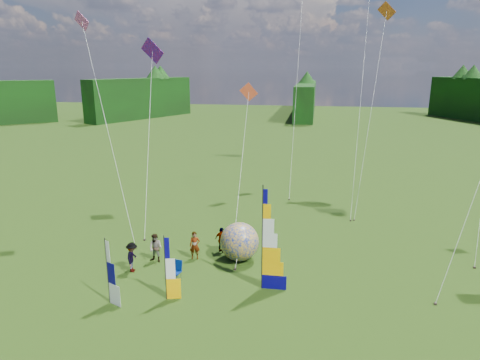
% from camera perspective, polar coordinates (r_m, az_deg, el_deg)
% --- Properties ---
extents(ground, '(220.00, 220.00, 0.00)m').
position_cam_1_polar(ground, '(19.83, 0.86, -18.74)').
color(ground, '#2E4F12').
rests_on(ground, ground).
extents(treeline_ring, '(210.00, 210.00, 8.00)m').
position_cam_1_polar(treeline_ring, '(17.93, 0.91, -8.03)').
color(treeline_ring, '#0E440C').
rests_on(treeline_ring, ground).
extents(feather_banner_main, '(1.43, 0.13, 5.30)m').
position_cam_1_polar(feather_banner_main, '(21.45, 2.98, -8.00)').
color(feather_banner_main, '#070363').
rests_on(feather_banner_main, ground).
extents(side_banner_left, '(0.90, 0.32, 3.22)m').
position_cam_1_polar(side_banner_left, '(21.19, -9.93, -11.61)').
color(side_banner_left, '#FFB100').
rests_on(side_banner_left, ground).
extents(side_banner_far, '(0.92, 0.47, 3.23)m').
position_cam_1_polar(side_banner_far, '(21.51, -17.25, -11.65)').
color(side_banner_far, white).
rests_on(side_banner_far, ground).
extents(bol_inflatable, '(2.95, 2.95, 2.26)m').
position_cam_1_polar(bol_inflatable, '(25.10, -0.07, -8.23)').
color(bol_inflatable, navy).
rests_on(bol_inflatable, ground).
extents(spectator_a, '(0.70, 0.55, 1.68)m').
position_cam_1_polar(spectator_a, '(25.46, -6.05, -8.67)').
color(spectator_a, '#66594C').
rests_on(spectator_a, ground).
extents(spectator_b, '(0.88, 0.56, 1.69)m').
position_cam_1_polar(spectator_b, '(25.45, -11.18, -8.89)').
color(spectator_b, '#66594C').
rests_on(spectator_b, ground).
extents(spectator_c, '(0.55, 1.14, 1.69)m').
position_cam_1_polar(spectator_c, '(24.60, -14.18, -9.94)').
color(spectator_c, '#66594C').
rests_on(spectator_c, ground).
extents(spectator_d, '(1.00, 0.72, 1.58)m').
position_cam_1_polar(spectator_d, '(26.24, -2.46, -7.99)').
color(spectator_d, '#66594C').
rests_on(spectator_d, ground).
extents(camp_chair, '(0.73, 0.73, 1.07)m').
position_cam_1_polar(camp_chair, '(23.34, -8.67, -11.90)').
color(camp_chair, '#011652').
rests_on(camp_chair, ground).
extents(kite_whale, '(7.84, 15.87, 20.98)m').
position_cam_1_polar(kite_whale, '(36.71, 16.06, 13.56)').
color(kite_whale, black).
rests_on(kite_whale, ground).
extents(kite_rainbow_delta, '(8.38, 13.40, 13.92)m').
position_cam_1_polar(kite_rainbow_delta, '(31.52, -12.15, 7.22)').
color(kite_rainbow_delta, red).
rests_on(kite_rainbow_delta, ground).
extents(small_kite_red, '(7.48, 11.33, 10.25)m').
position_cam_1_polar(small_kite_red, '(33.28, 0.37, 4.74)').
color(small_kite_red, '#D64728').
rests_on(small_kite_red, ground).
extents(small_kite_orange, '(8.13, 11.34, 16.61)m').
position_cam_1_polar(small_kite_orange, '(34.94, 17.17, 9.84)').
color(small_kite_orange, orange).
rests_on(small_kite_orange, ground).
extents(small_kite_pink, '(8.24, 7.89, 14.92)m').
position_cam_1_polar(small_kite_pink, '(28.51, -17.24, 7.13)').
color(small_kite_pink, '#E552AA').
rests_on(small_kite_pink, ground).
extents(small_kite_green, '(5.57, 12.52, 21.38)m').
position_cam_1_polar(small_kite_green, '(39.80, 7.67, 14.34)').
color(small_kite_green, green).
rests_on(small_kite_green, ground).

